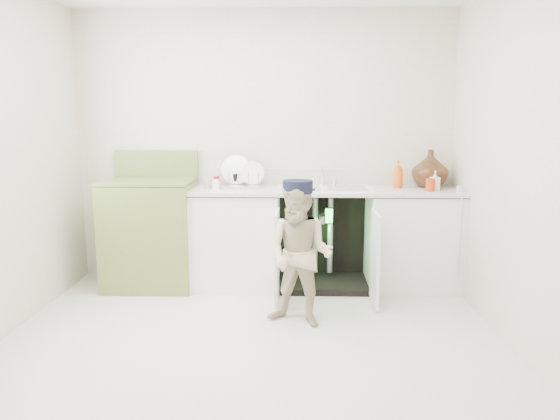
% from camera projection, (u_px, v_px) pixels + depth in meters
% --- Properties ---
extents(ground, '(3.50, 3.50, 0.00)m').
position_uv_depth(ground, '(252.00, 338.00, 3.85)').
color(ground, beige).
rests_on(ground, ground).
extents(room_shell, '(6.00, 5.50, 1.26)m').
position_uv_depth(room_shell, '(250.00, 161.00, 3.63)').
color(room_shell, beige).
rests_on(room_shell, ground).
extents(counter_run, '(2.44, 1.02, 1.24)m').
position_uv_depth(counter_run, '(327.00, 235.00, 4.94)').
color(counter_run, silver).
rests_on(counter_run, ground).
extents(avocado_stove, '(0.79, 0.65, 1.22)m').
position_uv_depth(avocado_stove, '(151.00, 232.00, 4.96)').
color(avocado_stove, olive).
rests_on(avocado_stove, ground).
extents(repair_worker, '(0.63, 0.87, 1.08)m').
position_uv_depth(repair_worker, '(300.00, 254.00, 4.02)').
color(repair_worker, '#CAB591').
rests_on(repair_worker, ground).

